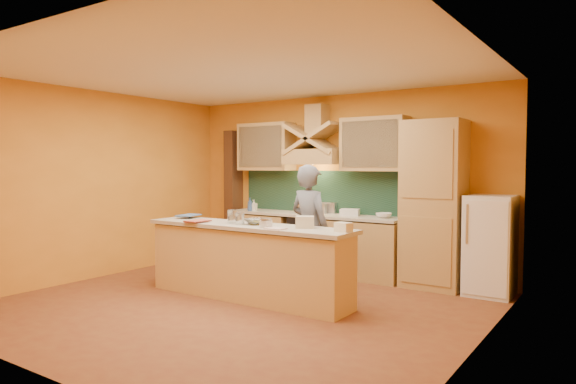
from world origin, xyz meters
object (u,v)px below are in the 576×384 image
Objects in this scene: kitchen_scale at (266,224)px; person at (310,229)px; stove at (312,243)px; mixing_bowl at (256,222)px; fridge at (490,245)px.

person is at bearing 81.45° from kitchen_scale.
kitchen_scale reaches higher than stove.
stove is 3.10× the size of mixing_bowl.
kitchen_scale is at bearing 96.42° from person.
fridge reaches higher than stove.
person is at bearing 59.87° from mixing_bowl.
stove is at bearing 99.31° from mixing_bowl.
person is (-2.02, -1.19, 0.20)m from fridge.
mixing_bowl is (-0.31, 0.22, -0.01)m from kitchen_scale.
mixing_bowl is at bearing 71.10° from person.
kitchen_scale is at bearing -35.36° from mixing_bowl.
kitchen_scale is 0.38× the size of mixing_bowl.
person is at bearing -149.41° from fridge.
stove is 1.95m from mixing_bowl.
stove is 2.71m from fridge.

